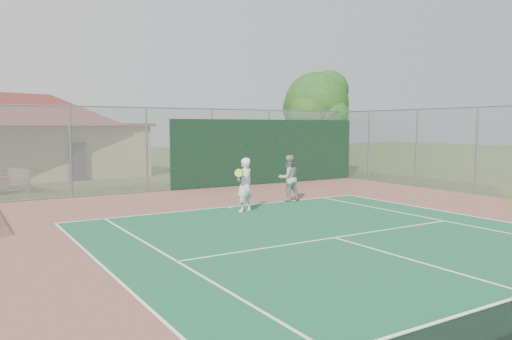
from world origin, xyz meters
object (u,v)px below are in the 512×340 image
Objects in this scene: clubhouse at (26,128)px; player_white_front at (244,185)px; player_grey_back at (289,179)px; tree at (318,107)px.

clubhouse reaches higher than player_white_front.
player_white_front is 1.03× the size of player_grey_back.
player_white_front reaches higher than player_grey_back.
tree is at bearing -153.60° from player_white_front.
clubhouse is 2.22× the size of tree.
clubhouse is at bearing -59.42° from player_grey_back.
clubhouse is 15.89m from tree.
player_grey_back is (2.51, 1.12, -0.03)m from player_white_front.
player_white_front is (4.35, -15.91, -1.80)m from clubhouse.
player_grey_back is at bearing -170.26° from player_white_front.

